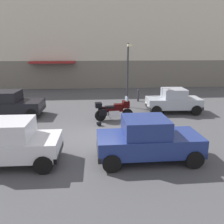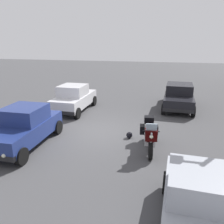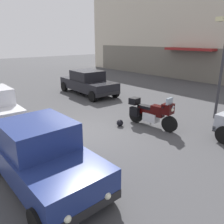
% 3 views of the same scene
% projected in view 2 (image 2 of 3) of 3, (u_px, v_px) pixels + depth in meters
% --- Properties ---
extents(ground_plane, '(80.00, 80.00, 0.00)m').
position_uv_depth(ground_plane, '(96.00, 132.00, 10.93)').
color(ground_plane, '#424244').
extents(motorcycle, '(2.26, 0.88, 1.36)m').
position_uv_depth(motorcycle, '(150.00, 134.00, 9.06)').
color(motorcycle, black).
rests_on(motorcycle, ground).
extents(helmet, '(0.28, 0.28, 0.28)m').
position_uv_depth(helmet, '(129.00, 135.00, 10.21)').
color(helmet, black).
rests_on(helmet, ground).
extents(car_hatchback_near, '(3.90, 1.83, 1.64)m').
position_uv_depth(car_hatchback_near, '(74.00, 98.00, 14.06)').
color(car_hatchback_near, silver).
rests_on(car_hatchback_near, ground).
extents(car_sedan_far, '(4.63, 2.06, 1.56)m').
position_uv_depth(car_sedan_far, '(179.00, 96.00, 14.77)').
color(car_sedan_far, black).
rests_on(car_sedan_far, ground).
extents(car_compact_side, '(3.53, 1.84, 1.56)m').
position_uv_depth(car_compact_side, '(200.00, 204.00, 4.98)').
color(car_compact_side, '#9EA3AD').
rests_on(car_compact_side, ground).
extents(car_wagon_end, '(3.90, 1.83, 1.64)m').
position_uv_depth(car_wagon_end, '(24.00, 127.00, 9.36)').
color(car_wagon_end, navy).
rests_on(car_wagon_end, ground).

